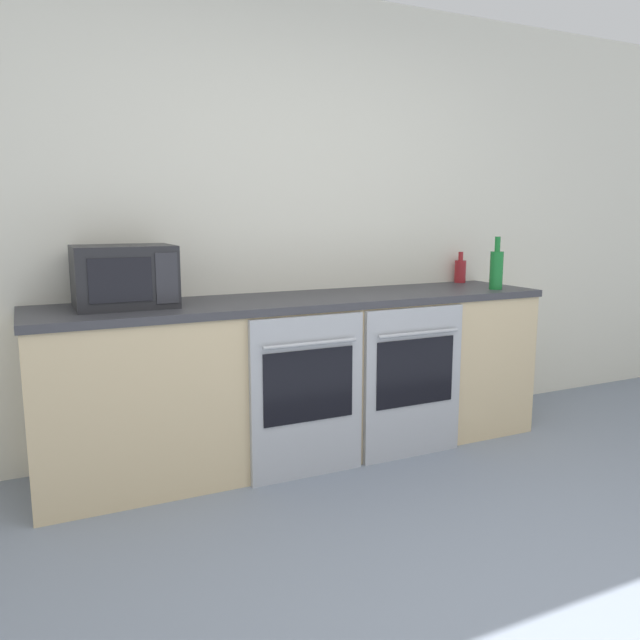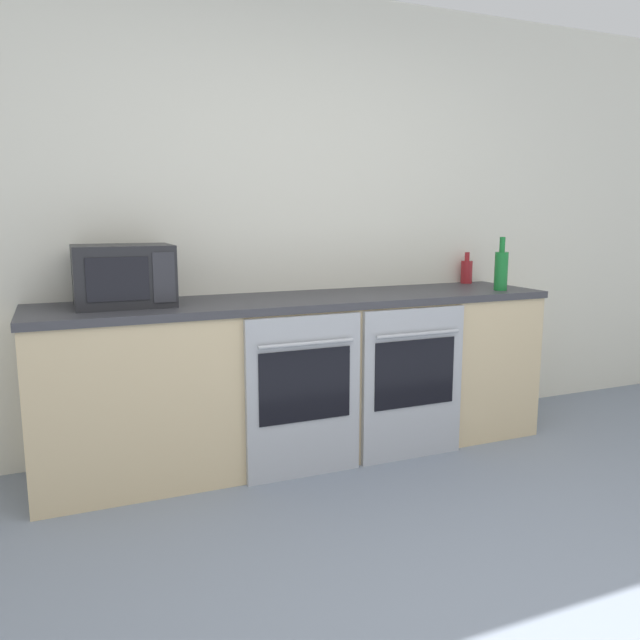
{
  "view_description": "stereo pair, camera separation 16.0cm",
  "coord_description": "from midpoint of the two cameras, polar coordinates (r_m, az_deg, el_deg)",
  "views": [
    {
      "loc": [
        -1.39,
        -1.15,
        1.34
      ],
      "look_at": [
        0.1,
        1.95,
        0.76
      ],
      "focal_mm": 35.0,
      "sensor_mm": 36.0,
      "label": 1
    },
    {
      "loc": [
        -1.25,
        -1.22,
        1.34
      ],
      "look_at": [
        0.1,
        1.95,
        0.76
      ],
      "focal_mm": 35.0,
      "sensor_mm": 36.0,
      "label": 2
    }
  ],
  "objects": [
    {
      "name": "wall_back",
      "position": [
        3.72,
        -4.9,
        8.88
      ],
      "size": [
        10.0,
        0.06,
        2.6
      ],
      "color": "silver",
      "rests_on": "ground_plane"
    },
    {
      "name": "microwave",
      "position": [
        3.23,
        -18.84,
        3.81
      ],
      "size": [
        0.47,
        0.37,
        0.3
      ],
      "color": "#232326",
      "rests_on": "counter_back"
    },
    {
      "name": "bottle_red",
      "position": [
        4.27,
        11.66,
        4.45
      ],
      "size": [
        0.08,
        0.08,
        0.21
      ],
      "color": "maroon",
      "rests_on": "counter_back"
    },
    {
      "name": "oven_left",
      "position": [
        3.2,
        -2.57,
        -7.01
      ],
      "size": [
        0.62,
        0.06,
        0.85
      ],
      "color": "#A8AAAF",
      "rests_on": "ground_plane"
    },
    {
      "name": "bottle_green",
      "position": [
        3.92,
        14.71,
        4.55
      ],
      "size": [
        0.08,
        0.08,
        0.32
      ],
      "color": "#19722D",
      "rests_on": "counter_back"
    },
    {
      "name": "counter_back",
      "position": [
        3.52,
        -2.76,
        -5.14
      ],
      "size": [
        2.88,
        0.63,
        0.9
      ],
      "color": "#D1B789",
      "rests_on": "ground_plane"
    },
    {
      "name": "oven_right",
      "position": [
        3.49,
        7.26,
        -5.66
      ],
      "size": [
        0.62,
        0.06,
        0.85
      ],
      "color": "#A8AAAF",
      "rests_on": "ground_plane"
    }
  ]
}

